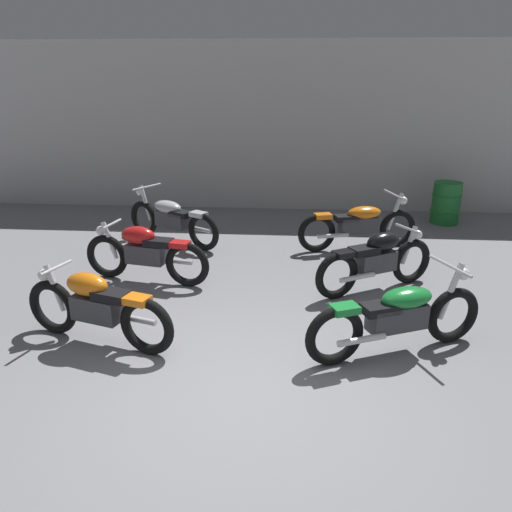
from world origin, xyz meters
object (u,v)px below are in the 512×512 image
object	(u,v)px
motorcycle_left_row_1	(145,252)
motorcycle_right_row_2	(359,224)
motorcycle_right_row_1	(377,260)
oil_drum	(446,203)
motorcycle_left_row_2	(172,218)
motorcycle_right_row_0	(398,316)
motorcycle_left_row_0	(96,306)

from	to	relation	value
motorcycle_left_row_1	motorcycle_right_row_2	xyz separation A→B (m)	(3.30, 1.74, -0.01)
motorcycle_right_row_1	oil_drum	world-z (taller)	motorcycle_right_row_1
motorcycle_left_row_1	motorcycle_right_row_2	size ratio (longest dim) A/B	0.92
motorcycle_right_row_2	motorcycle_left_row_2	bearing A→B (deg)	177.98
motorcycle_right_row_0	motorcycle_left_row_0	bearing A→B (deg)	-179.32
motorcycle_right_row_0	oil_drum	bearing A→B (deg)	69.91
motorcycle_left_row_1	motorcycle_right_row_0	world-z (taller)	motorcycle_right_row_0
motorcycle_left_row_0	motorcycle_left_row_1	bearing A→B (deg)	88.84
motorcycle_right_row_2	oil_drum	distance (m)	2.67
motorcycle_left_row_0	oil_drum	size ratio (longest dim) A/B	2.25
motorcycle_left_row_0	motorcycle_left_row_1	distance (m)	1.82
motorcycle_right_row_0	motorcycle_right_row_1	distance (m)	1.72
motorcycle_right_row_2	oil_drum	world-z (taller)	motorcycle_right_row_2
motorcycle_left_row_1	oil_drum	distance (m)	6.35
motorcycle_right_row_1	motorcycle_left_row_2	bearing A→B (deg)	150.45
motorcycle_left_row_0	motorcycle_right_row_2	xyz separation A→B (m)	(3.33, 3.56, -0.01)
motorcycle_left_row_0	motorcycle_left_row_2	xyz separation A→B (m)	(-0.01, 3.68, -0.01)
motorcycle_left_row_1	motorcycle_right_row_0	xyz separation A→B (m)	(3.32, -1.78, -0.01)
motorcycle_right_row_1	motorcycle_left_row_1	bearing A→B (deg)	178.95
motorcycle_left_row_1	motorcycle_right_row_1	distance (m)	3.34
motorcycle_right_row_0	motorcycle_left_row_1	bearing A→B (deg)	151.78
motorcycle_right_row_0	motorcycle_left_row_2	bearing A→B (deg)	132.77
motorcycle_left_row_1	oil_drum	world-z (taller)	motorcycle_left_row_1
motorcycle_left_row_0	motorcycle_right_row_1	xyz separation A→B (m)	(3.38, 1.76, 0.00)
motorcycle_right_row_1	motorcycle_right_row_2	xyz separation A→B (m)	(-0.04, 1.80, -0.01)
motorcycle_left_row_1	motorcycle_right_row_1	size ratio (longest dim) A/B	1.11
motorcycle_left_row_0	motorcycle_left_row_2	bearing A→B (deg)	90.15
motorcycle_left_row_0	motorcycle_right_row_2	world-z (taller)	motorcycle_right_row_2
motorcycle_left_row_0	oil_drum	xyz separation A→B (m)	(5.31, 5.37, -0.03)
motorcycle_left_row_2	motorcycle_right_row_0	distance (m)	4.96
motorcycle_left_row_1	motorcycle_left_row_2	size ratio (longest dim) A/B	1.02
motorcycle_left_row_2	oil_drum	distance (m)	5.58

